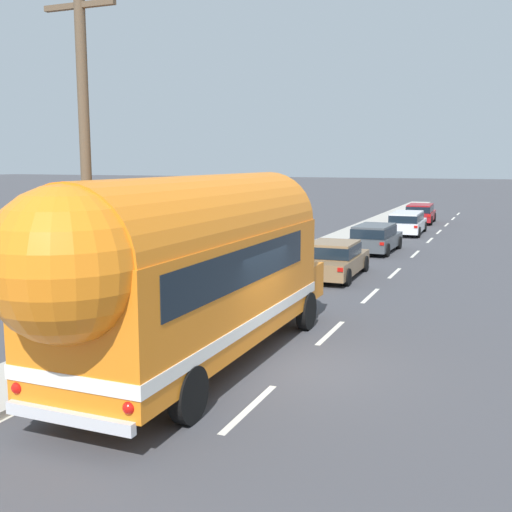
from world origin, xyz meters
TOP-DOWN VIEW (x-y plane):
  - ground_plane at (0.00, 0.00)m, footprint 300.00×300.00m
  - lane_markings at (-2.64, 12.92)m, footprint 3.87×80.00m
  - sidewalk_slab at (-4.73, 10.00)m, footprint 1.98×90.00m
  - utility_pole at (-4.62, -0.78)m, footprint 1.80×0.24m
  - painted_bus at (-1.87, -1.07)m, footprint 2.62×10.96m
  - car_lead at (-2.04, 10.63)m, footprint 2.04×4.61m
  - car_second at (-1.90, 17.70)m, footprint 1.95×4.39m
  - car_third at (-1.66, 25.89)m, footprint 2.00×4.84m
  - car_fourth at (-1.88, 33.17)m, footprint 2.03×4.38m

SIDE VIEW (x-z plane):
  - ground_plane at x=0.00m, z-range 0.00..0.00m
  - lane_markings at x=-2.64m, z-range 0.00..0.01m
  - sidewalk_slab at x=-4.73m, z-range 0.00..0.15m
  - car_lead at x=-2.04m, z-range 0.05..1.42m
  - car_second at x=-1.90m, z-range 0.10..1.47m
  - car_fourth at x=-1.88m, z-range 0.11..1.48m
  - car_third at x=-1.66m, z-range 0.11..1.48m
  - painted_bus at x=-1.87m, z-range 0.24..4.37m
  - utility_pole at x=-4.62m, z-range 0.17..8.67m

